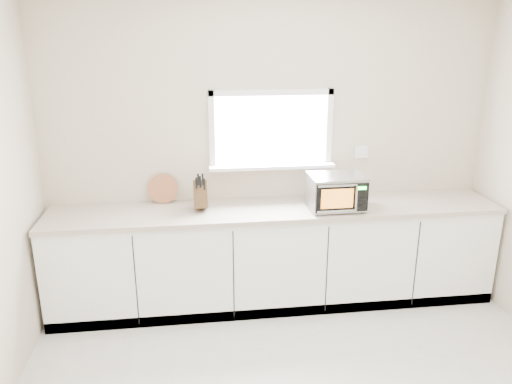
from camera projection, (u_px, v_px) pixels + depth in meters
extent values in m
cube|color=beige|center=(271.00, 151.00, 4.49)|extent=(4.00, 0.02, 2.70)
cube|color=white|center=(271.00, 129.00, 4.42)|extent=(1.00, 0.02, 0.60)
cube|color=white|center=(272.00, 166.00, 4.45)|extent=(1.12, 0.16, 0.03)
cube|color=white|center=(272.00, 92.00, 4.30)|extent=(1.10, 0.04, 0.05)
cube|color=white|center=(271.00, 165.00, 4.50)|extent=(1.10, 0.04, 0.05)
cube|color=white|center=(212.00, 131.00, 4.34)|extent=(0.05, 0.04, 0.70)
cube|color=white|center=(329.00, 128.00, 4.47)|extent=(0.05, 0.04, 0.70)
cube|color=white|center=(362.00, 152.00, 4.60)|extent=(0.12, 0.01, 0.12)
cube|color=white|center=(275.00, 257.00, 4.49)|extent=(3.92, 0.60, 0.88)
cube|color=#BDB09C|center=(276.00, 209.00, 4.34)|extent=(3.92, 0.64, 0.04)
cylinder|color=black|center=(318.00, 214.00, 4.15)|extent=(0.02, 0.02, 0.01)
cylinder|color=black|center=(310.00, 203.00, 4.41)|extent=(0.02, 0.02, 0.01)
cylinder|color=black|center=(362.00, 212.00, 4.20)|extent=(0.02, 0.02, 0.01)
cylinder|color=black|center=(352.00, 201.00, 4.46)|extent=(0.02, 0.02, 0.01)
cube|color=#ABAEB3|center=(336.00, 192.00, 4.26)|extent=(0.46, 0.35, 0.28)
cube|color=black|center=(342.00, 198.00, 4.09)|extent=(0.44, 0.02, 0.24)
cube|color=orange|center=(337.00, 199.00, 4.08)|extent=(0.27, 0.01, 0.17)
cylinder|color=silver|center=(356.00, 199.00, 4.08)|extent=(0.02, 0.02, 0.22)
cube|color=black|center=(361.00, 197.00, 4.11)|extent=(0.11, 0.01, 0.24)
cube|color=#19FF33|center=(362.00, 188.00, 4.08)|extent=(0.08, 0.00, 0.03)
cube|color=silver|center=(337.00, 176.00, 4.22)|extent=(0.46, 0.35, 0.01)
cube|color=#4D361B|center=(200.00, 194.00, 4.25)|extent=(0.12, 0.23, 0.28)
cube|color=black|center=(196.00, 183.00, 4.16)|extent=(0.02, 0.05, 0.10)
cube|color=black|center=(200.00, 182.00, 4.16)|extent=(0.02, 0.05, 0.10)
cube|color=black|center=(204.00, 184.00, 4.17)|extent=(0.02, 0.05, 0.10)
cube|color=black|center=(198.00, 179.00, 4.15)|extent=(0.02, 0.05, 0.10)
cube|color=black|center=(203.00, 179.00, 4.16)|extent=(0.02, 0.05, 0.10)
cylinder|color=#A55E40|center=(163.00, 189.00, 4.41)|extent=(0.27, 0.06, 0.27)
cylinder|color=#ABAEB3|center=(350.00, 196.00, 4.37)|extent=(0.14, 0.14, 0.17)
cylinder|color=black|center=(351.00, 185.00, 4.34)|extent=(0.14, 0.14, 0.04)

